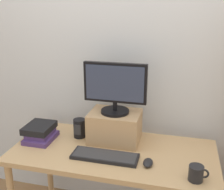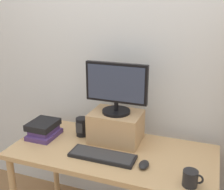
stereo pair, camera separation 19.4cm
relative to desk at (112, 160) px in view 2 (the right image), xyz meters
The scene contains 9 objects.
back_wall 0.78m from the desk, 90.00° to the left, with size 7.00×0.08×2.60m.
desk is the anchor object (origin of this frame).
riser_box 0.25m from the desk, 98.91° to the left, with size 0.37×0.28×0.23m.
computer_monitor 0.53m from the desk, 98.99° to the left, with size 0.46×0.21×0.37m.
keyboard 0.15m from the desk, 103.12° to the right, with size 0.45×0.16×0.02m.
computer_mouse 0.32m from the desk, 26.76° to the right, with size 0.06×0.10×0.04m.
book_stack 0.60m from the desk, behind, with size 0.22×0.26×0.12m.
coffee_mug 0.62m from the desk, 21.89° to the right, with size 0.12×0.09×0.10m.
desk_speaker 0.37m from the desk, 155.86° to the left, with size 0.09×0.10×0.15m.
Camera 2 is at (0.62, -1.67, 1.77)m, focal length 45.00 mm.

